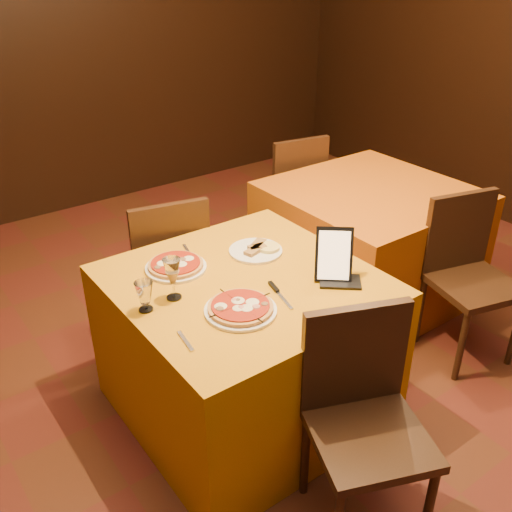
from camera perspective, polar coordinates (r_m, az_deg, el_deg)
floor at (r=2.74m, az=7.02°, el=-20.46°), size 6.00×7.00×0.01m
wall_back at (r=4.97m, az=-21.97°, el=19.10°), size 6.00×0.01×2.80m
main_table at (r=2.76m, az=-1.10°, el=-9.03°), size 1.10×1.10×0.75m
side_table at (r=3.73m, az=11.03°, el=1.22°), size 1.10×1.10×0.75m
chair_main_near at (r=2.26m, az=11.28°, el=-17.29°), size 0.52×0.52×0.91m
chair_main_far at (r=3.29m, az=-9.13°, el=-0.97°), size 0.46×0.46×0.91m
chair_side_near at (r=3.29m, az=20.98°, el=-2.65°), size 0.45×0.45×0.91m
chair_side_far at (r=4.24m, az=3.06°, el=6.35°), size 0.53×0.53×0.91m
pizza_near at (r=2.32m, az=-1.56°, el=-5.29°), size 0.30×0.30×0.03m
pizza_far at (r=2.64m, az=-8.03°, el=-1.01°), size 0.28×0.28×0.03m
cutlet_dish at (r=2.76m, az=-0.04°, el=0.62°), size 0.26×0.26×0.03m
wine_glass at (r=2.39m, az=-8.33°, el=-2.25°), size 0.10×0.10×0.19m
water_glass at (r=2.34m, az=-11.07°, el=-3.99°), size 0.07×0.07×0.13m
tablet at (r=2.52m, az=7.80°, el=0.16°), size 0.19×0.18×0.23m
knife at (r=2.41m, az=2.62°, el=-4.19°), size 0.06×0.19×0.01m
fork_near at (r=2.18m, az=-7.06°, el=-8.44°), size 0.03×0.14×0.01m
fork_far at (r=2.79m, az=-6.88°, el=0.53°), size 0.05×0.14×0.01m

